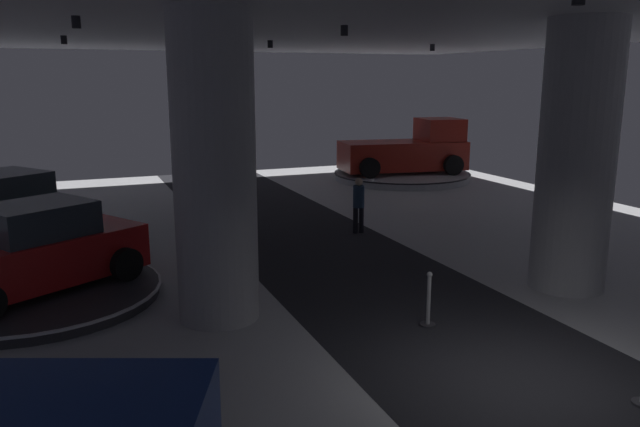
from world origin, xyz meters
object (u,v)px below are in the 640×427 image
object	(u,v)px
visitor_walking_near	(359,202)
display_platform_deep_right	(402,176)
column_left	(215,170)
pickup_truck_deep_right	(409,151)
display_platform_far_left	(17,240)
column_right	(576,158)
display_car_far_left	(12,208)
display_car_mid_left	(34,251)
display_platform_mid_left	(37,294)

from	to	relation	value
visitor_walking_near	display_platform_deep_right	bearing A→B (deg)	53.33
column_left	display_platform_deep_right	bearing A→B (deg)	48.98
pickup_truck_deep_right	display_platform_far_left	world-z (taller)	pickup_truck_deep_right
column_right	display_platform_far_left	xyz separation A→B (m)	(-11.02, 8.06, -2.61)
display_platform_far_left	display_car_far_left	bearing A→B (deg)	124.88
pickup_truck_deep_right	display_car_mid_left	bearing A→B (deg)	-144.45
column_right	display_platform_mid_left	bearing A→B (deg)	162.24
pickup_truck_deep_right	display_platform_mid_left	bearing A→B (deg)	-144.46
column_right	display_car_far_left	bearing A→B (deg)	143.77
column_right	display_car_mid_left	xyz separation A→B (m)	(-10.34, 3.34, -1.75)
visitor_walking_near	display_platform_far_left	bearing A→B (deg)	166.04
display_platform_deep_right	pickup_truck_deep_right	world-z (taller)	pickup_truck_deep_right
display_platform_deep_right	pickup_truck_deep_right	distance (m)	1.12
column_right	display_platform_far_left	size ratio (longest dim) A/B	0.93
pickup_truck_deep_right	display_car_far_left	size ratio (longest dim) A/B	1.24
display_platform_mid_left	display_car_mid_left	distance (m)	0.87
display_platform_deep_right	pickup_truck_deep_right	size ratio (longest dim) A/B	1.06
column_right	column_left	world-z (taller)	same
display_platform_deep_right	display_platform_mid_left	bearing A→B (deg)	-143.73
column_left	display_platform_far_left	xyz separation A→B (m)	(-3.83, 6.97, -2.61)
pickup_truck_deep_right	display_car_mid_left	xyz separation A→B (m)	(-14.44, -10.32, -0.25)
display_platform_deep_right	column_right	bearing A→B (deg)	-105.43
display_platform_far_left	visitor_walking_near	world-z (taller)	visitor_walking_near
column_left	visitor_walking_near	size ratio (longest dim) A/B	3.46
display_car_mid_left	visitor_walking_near	world-z (taller)	display_car_mid_left
display_platform_deep_right	display_platform_far_left	xyz separation A→B (m)	(-14.80, -5.64, -0.04)
display_car_far_left	display_car_mid_left	size ratio (longest dim) A/B	0.99
display_platform_deep_right	visitor_walking_near	xyz separation A→B (m)	(-5.85, -7.86, 0.73)
display_car_far_left	display_platform_far_left	bearing A→B (deg)	-55.12
column_left	display_platform_mid_left	distance (m)	4.68
display_car_mid_left	visitor_walking_near	size ratio (longest dim) A/B	2.85
display_car_far_left	display_platform_mid_left	distance (m)	4.89
display_car_far_left	display_platform_mid_left	xyz separation A→B (m)	(0.67, -4.77, -0.87)
pickup_truck_deep_right	display_car_far_left	world-z (taller)	pickup_truck_deep_right
column_left	display_car_far_left	bearing A→B (deg)	118.83
visitor_walking_near	display_car_mid_left	bearing A→B (deg)	-163.16
display_platform_far_left	column_left	bearing A→B (deg)	-61.20
display_car_mid_left	display_platform_far_left	bearing A→B (deg)	98.19
column_right	display_platform_mid_left	distance (m)	11.20
column_right	pickup_truck_deep_right	xyz separation A→B (m)	(4.10, 13.66, -1.50)
display_platform_mid_left	visitor_walking_near	bearing A→B (deg)	16.89
display_platform_far_left	display_platform_mid_left	distance (m)	4.79
display_car_mid_left	visitor_walking_near	bearing A→B (deg)	16.84
display_car_far_left	display_car_mid_left	distance (m)	4.80
column_right	visitor_walking_near	xyz separation A→B (m)	(-2.07, 5.84, -1.84)
column_left	display_platform_mid_left	xyz separation A→B (m)	(-3.18, 2.23, -2.62)
display_platform_mid_left	column_right	bearing A→B (deg)	-17.76
display_car_mid_left	column_left	bearing A→B (deg)	-35.44
pickup_truck_deep_right	column_left	bearing A→B (deg)	-131.94
visitor_walking_near	display_platform_mid_left	bearing A→B (deg)	-163.11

